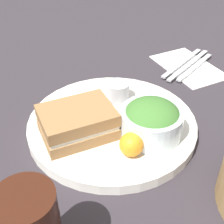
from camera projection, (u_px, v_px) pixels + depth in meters
ground_plane at (112, 129)px, 0.61m from camera, size 4.00×4.00×0.00m
plate at (112, 124)px, 0.60m from camera, size 0.32×0.32×0.02m
sandwich at (77, 122)px, 0.55m from camera, size 0.13×0.10×0.05m
salad_bowl at (152, 120)px, 0.55m from camera, size 0.11×0.11×0.07m
dressing_cup at (118, 91)px, 0.64m from camera, size 0.05×0.05×0.04m
orange_wedge at (131, 145)px, 0.51m from camera, size 0.04×0.04×0.04m
napkin at (188, 66)px, 0.81m from camera, size 0.12×0.19×0.00m
fork at (182, 63)px, 0.81m from camera, size 0.18×0.09×0.01m
knife at (189, 65)px, 0.80m from camera, size 0.19×0.10×0.01m
spoon at (195, 67)px, 0.79m from camera, size 0.16×0.08×0.01m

